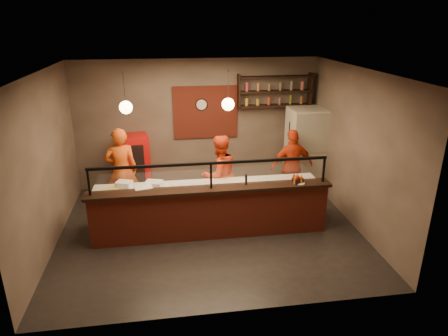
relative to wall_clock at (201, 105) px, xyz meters
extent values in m
plane|color=black|center=(-0.10, -2.46, -2.10)|extent=(6.00, 6.00, 0.00)
plane|color=#3A332D|center=(-0.10, -2.46, 1.10)|extent=(6.00, 6.00, 0.00)
plane|color=#786358|center=(-0.10, 0.04, -0.50)|extent=(6.00, 0.00, 6.00)
plane|color=#786358|center=(-3.10, -2.46, -0.50)|extent=(0.00, 5.00, 5.00)
plane|color=#786358|center=(2.90, -2.46, -0.50)|extent=(0.00, 5.00, 5.00)
plane|color=#786358|center=(-0.10, -4.96, -0.50)|extent=(6.00, 0.00, 6.00)
cube|color=maroon|center=(0.10, 0.01, -0.20)|extent=(1.60, 0.04, 1.30)
cube|color=maroon|center=(-0.10, -2.76, -1.60)|extent=(4.60, 0.25, 1.00)
cube|color=black|center=(-0.10, -2.76, -1.07)|extent=(4.70, 0.37, 0.06)
cube|color=gray|center=(-0.10, -2.26, -1.68)|extent=(4.60, 0.75, 0.85)
cube|color=white|center=(-0.10, -2.26, -1.23)|extent=(4.60, 0.75, 0.05)
cube|color=white|center=(-0.10, -2.76, -0.79)|extent=(4.40, 0.02, 0.50)
cube|color=black|center=(-0.10, -2.76, -0.54)|extent=(4.50, 0.05, 0.05)
cube|color=black|center=(-2.32, -2.76, -0.79)|extent=(0.04, 0.04, 0.50)
cube|color=black|center=(-0.10, -2.76, -0.79)|extent=(0.04, 0.04, 0.50)
cube|color=black|center=(2.12, -2.76, -0.79)|extent=(0.04, 0.04, 0.50)
cube|color=black|center=(1.80, -0.14, -0.05)|extent=(1.80, 0.28, 0.04)
cube|color=black|center=(1.80, -0.14, 0.30)|extent=(1.80, 0.28, 0.04)
cube|color=black|center=(1.80, -0.14, 0.65)|extent=(1.80, 0.28, 0.04)
cube|color=black|center=(0.90, -0.14, 0.30)|extent=(0.04, 0.28, 0.85)
cube|color=black|center=(2.70, -0.14, 0.30)|extent=(0.04, 0.28, 0.85)
cylinder|color=black|center=(0.00, 0.00, 0.00)|extent=(0.30, 0.04, 0.30)
cylinder|color=black|center=(-1.60, -2.26, 0.80)|extent=(0.01, 0.01, 0.60)
sphere|color=#FFDA8C|center=(-1.60, -2.26, 0.45)|extent=(0.24, 0.24, 0.24)
cylinder|color=black|center=(0.30, -2.26, 0.80)|extent=(0.01, 0.01, 0.60)
sphere|color=#FFDA8C|center=(0.30, -2.26, 0.45)|extent=(0.24, 0.24, 0.24)
imported|color=#ED5616|center=(-1.90, -1.25, -1.15)|extent=(0.72, 0.50, 1.91)
imported|color=red|center=(0.21, -1.65, -1.22)|extent=(1.05, 0.96, 1.77)
imported|color=red|center=(1.95, -1.35, -1.23)|extent=(1.06, 0.53, 1.75)
cube|color=beige|center=(2.50, -0.66, -1.07)|extent=(0.86, 0.80, 2.06)
cube|color=#BC0E0C|center=(-1.66, -0.31, -1.36)|extent=(0.73, 0.69, 1.48)
cylinder|color=beige|center=(0.71, -2.33, -1.19)|extent=(0.67, 0.67, 0.01)
cube|color=white|center=(-1.77, -2.15, -1.13)|extent=(0.35, 0.32, 0.15)
cube|color=silver|center=(-1.19, -2.28, -1.12)|extent=(0.38, 0.34, 0.16)
cube|color=white|center=(-1.38, -2.53, -1.12)|extent=(0.38, 0.33, 0.17)
cylinder|color=gold|center=(-2.05, -2.30, -1.17)|extent=(0.38, 0.18, 0.07)
cube|color=black|center=(1.60, -2.76, -0.99)|extent=(0.22, 0.20, 0.10)
cylinder|color=black|center=(0.59, -2.70, -0.94)|extent=(0.05, 0.05, 0.21)
cylinder|color=white|center=(1.65, -2.81, -1.03)|extent=(0.22, 0.22, 0.01)
camera|label=1|loc=(-0.89, -9.68, 1.98)|focal=32.00mm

